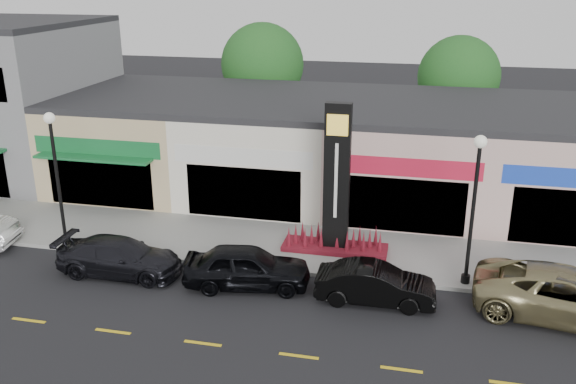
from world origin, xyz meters
name	(u,v)px	position (x,y,z in m)	size (l,w,h in m)	color
ground	(232,296)	(0.00, 0.00, 0.00)	(120.00, 120.00, 0.00)	black
sidewalk	(264,243)	(0.00, 4.35, 0.07)	(52.00, 4.30, 0.15)	gray
curb	(249,267)	(0.00, 2.10, 0.07)	(52.00, 0.20, 0.15)	gray
shop_beige	(144,136)	(-8.50, 11.46, 2.40)	(7.00, 10.85, 4.80)	tan
shop_cream	(270,143)	(-1.50, 11.47, 2.40)	(7.00, 10.01, 4.80)	beige
shop_pink_w	(408,151)	(5.50, 11.47, 2.40)	(7.00, 10.01, 4.80)	#D0A29E
shop_pink_e	(560,160)	(12.50, 11.47, 2.40)	(7.00, 10.01, 4.80)	#D0A29E
tree_rear_west	(262,65)	(-4.00, 19.50, 5.22)	(5.20, 5.20, 7.83)	#382619
tree_rear_mid	(459,77)	(8.00, 19.50, 4.88)	(4.80, 4.80, 7.29)	#382619
lamp_west_near	(56,166)	(-8.00, 2.50, 3.48)	(0.44, 0.44, 5.47)	black
lamp_east_near	(475,196)	(8.00, 2.50, 3.48)	(0.44, 0.44, 5.47)	black
pylon_sign	(336,201)	(3.00, 4.20, 2.27)	(4.20, 1.30, 6.00)	maroon
car_dark_sedan	(120,257)	(-4.60, 0.70, 0.68)	(4.71, 1.92, 1.37)	black
car_black_sedan	(247,267)	(0.32, 0.80, 0.77)	(4.52, 1.82, 1.54)	black
car_black_conv	(375,284)	(4.91, 0.68, 0.67)	(4.07, 1.42, 1.34)	black
car_gold_suv	(568,295)	(11.10, 1.02, 0.83)	(5.95, 2.74, 1.65)	#968B5F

